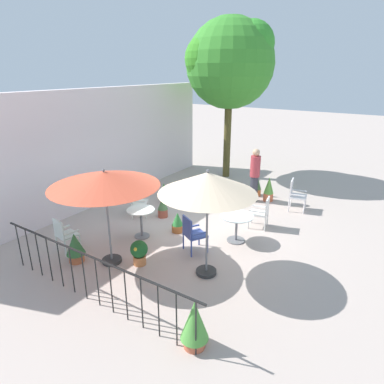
% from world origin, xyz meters
% --- Properties ---
extents(ground_plane, '(60.00, 60.00, 0.00)m').
position_xyz_m(ground_plane, '(0.00, 0.00, 0.00)').
color(ground_plane, '#B5A398').
extents(villa_facade, '(10.75, 0.30, 3.61)m').
position_xyz_m(villa_facade, '(0.00, 3.78, 1.81)').
color(villa_facade, silver).
rests_on(villa_facade, ground).
extents(terrace_railing, '(0.03, 4.94, 1.01)m').
position_xyz_m(terrace_railing, '(-3.63, -0.00, 0.68)').
color(terrace_railing, black).
rests_on(terrace_railing, ground).
extents(shade_tree, '(3.43, 3.26, 5.96)m').
position_xyz_m(shade_tree, '(4.87, 1.65, 4.34)').
color(shade_tree, brown).
rests_on(shade_tree, ground).
extents(patio_umbrella_0, '(1.97, 1.97, 2.33)m').
position_xyz_m(patio_umbrella_0, '(-1.66, -1.30, 2.03)').
color(patio_umbrella_0, '#2D2D2D').
rests_on(patio_umbrella_0, ground).
extents(patio_umbrella_1, '(2.33, 2.33, 2.20)m').
position_xyz_m(patio_umbrella_1, '(-2.44, 0.73, 1.97)').
color(patio_umbrella_1, '#2D2D2D').
rests_on(patio_umbrella_1, ground).
extents(cafe_table_0, '(0.84, 0.84, 0.71)m').
position_xyz_m(cafe_table_0, '(0.01, -1.19, 0.50)').
color(cafe_table_0, silver).
rests_on(cafe_table_0, ground).
extents(cafe_table_1, '(0.71, 0.71, 0.77)m').
position_xyz_m(cafe_table_1, '(-1.13, 0.98, 0.54)').
color(cafe_table_1, white).
rests_on(cafe_table_1, ground).
extents(patio_chair_0, '(0.64, 0.63, 0.91)m').
position_xyz_m(patio_chair_0, '(-1.06, -0.55, 0.52)').
color(patio_chair_0, '#364794').
rests_on(patio_chair_0, ground).
extents(patio_chair_1, '(0.57, 0.56, 0.97)m').
position_xyz_m(patio_chair_1, '(2.82, -1.80, 0.55)').
color(patio_chair_1, white).
rests_on(patio_chair_1, ground).
extents(patio_chair_2, '(0.66, 0.64, 0.92)m').
position_xyz_m(patio_chair_2, '(-0.20, 1.96, 0.53)').
color(patio_chair_2, silver).
rests_on(patio_chair_2, ground).
extents(patio_chair_3, '(0.48, 0.49, 0.86)m').
position_xyz_m(patio_chair_3, '(-2.71, 1.98, 0.50)').
color(patio_chair_3, silver).
rests_on(patio_chair_3, ground).
extents(patio_chair_4, '(0.52, 0.57, 0.88)m').
position_xyz_m(patio_chair_4, '(1.09, -1.42, 0.50)').
color(patio_chair_4, silver).
rests_on(patio_chair_4, ground).
extents(potted_plant_0, '(0.33, 0.33, 0.78)m').
position_xyz_m(potted_plant_0, '(3.37, -0.31, 0.39)').
color(potted_plant_0, '#C56D39').
rests_on(potted_plant_0, ground).
extents(potted_plant_1, '(0.45, 0.45, 0.85)m').
position_xyz_m(potted_plant_1, '(-3.50, -2.18, 0.45)').
color(potted_plant_1, '#B85B3F').
rests_on(potted_plant_1, ground).
extents(potted_plant_2, '(0.24, 0.24, 0.47)m').
position_xyz_m(potted_plant_2, '(1.91, 0.75, 0.25)').
color(potted_plant_2, '#A9573B').
rests_on(potted_plant_2, ground).
extents(potted_plant_3, '(0.25, 0.25, 0.68)m').
position_xyz_m(potted_plant_3, '(1.07, 1.93, 0.32)').
color(potted_plant_3, '#C76D4A').
rests_on(potted_plant_3, ground).
extents(potted_plant_4, '(0.39, 0.39, 0.58)m').
position_xyz_m(potted_plant_4, '(-2.16, 0.14, 0.32)').
color(potted_plant_4, '#C4713F').
rests_on(potted_plant_4, ground).
extents(potted_plant_5, '(0.30, 0.30, 0.60)m').
position_xyz_m(potted_plant_5, '(0.17, 1.29, 0.30)').
color(potted_plant_5, '#A94E3A').
rests_on(potted_plant_5, ground).
extents(potted_plant_6, '(0.42, 0.42, 0.70)m').
position_xyz_m(potted_plant_6, '(-2.86, 1.42, 0.37)').
color(potted_plant_6, '#B75B35').
rests_on(potted_plant_6, ground).
extents(potted_plant_7, '(0.32, 0.32, 0.82)m').
position_xyz_m(potted_plant_7, '(3.13, -0.85, 0.41)').
color(potted_plant_7, '#BD5D3C').
rests_on(potted_plant_7, ground).
extents(potted_plant_8, '(0.31, 0.31, 0.55)m').
position_xyz_m(potted_plant_8, '(-0.38, 0.36, 0.27)').
color(potted_plant_8, '#B6622F').
rests_on(potted_plant_8, ground).
extents(standing_person, '(0.36, 0.36, 1.77)m').
position_xyz_m(standing_person, '(2.82, -0.45, 0.92)').
color(standing_person, '#33333D').
rests_on(standing_person, ground).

